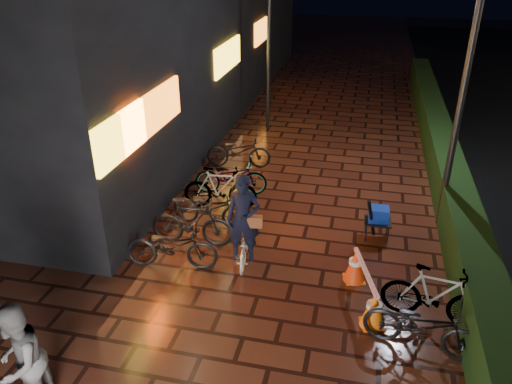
% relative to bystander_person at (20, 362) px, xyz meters
% --- Properties ---
extents(ground, '(80.00, 80.00, 0.00)m').
position_rel_bystander_person_xyz_m(ground, '(3.12, 2.59, -0.90)').
color(ground, '#381911').
rests_on(ground, ground).
extents(hedge, '(0.70, 20.00, 1.00)m').
position_rel_bystander_person_xyz_m(hedge, '(6.42, 10.59, -0.40)').
color(hedge, black).
rests_on(hedge, ground).
extents(bystander_person, '(0.85, 1.00, 1.80)m').
position_rel_bystander_person_xyz_m(bystander_person, '(0.00, 0.00, 0.00)').
color(bystander_person, '#525255').
rests_on(bystander_person, ground).
extents(lamp_post_hedge, '(0.52, 0.23, 5.51)m').
position_rel_bystander_person_xyz_m(lamp_post_hedge, '(6.11, 6.74, 2.13)').
color(lamp_post_hedge, black).
rests_on(lamp_post_hedge, ground).
extents(lamp_post_sf, '(0.46, 0.13, 4.77)m').
position_rel_bystander_person_xyz_m(lamp_post_sf, '(0.85, 12.38, 1.73)').
color(lamp_post_sf, black).
rests_on(lamp_post_sf, ground).
extents(cyclist, '(0.75, 1.44, 1.98)m').
position_rel_bystander_person_xyz_m(cyclist, '(2.05, 4.18, -0.16)').
color(cyclist, silver).
rests_on(cyclist, ground).
extents(traffic_barrier, '(0.84, 1.71, 0.69)m').
position_rel_bystander_person_xyz_m(traffic_barrier, '(4.48, 3.46, -0.56)').
color(traffic_barrier, orange).
rests_on(traffic_barrier, ground).
extents(cart_assembly, '(0.60, 0.62, 1.09)m').
position_rel_bystander_person_xyz_m(cart_assembly, '(4.67, 5.73, -0.34)').
color(cart_assembly, black).
rests_on(cart_assembly, ground).
extents(parked_bikes_storefront, '(2.22, 6.04, 1.09)m').
position_rel_bystander_person_xyz_m(parked_bikes_storefront, '(0.83, 6.04, -0.40)').
color(parked_bikes_storefront, black).
rests_on(parked_bikes_storefront, ground).
extents(parked_bikes_hedge, '(2.15, 1.61, 1.09)m').
position_rel_bystander_person_xyz_m(parked_bikes_hedge, '(5.52, 2.78, -0.39)').
color(parked_bikes_hedge, black).
rests_on(parked_bikes_hedge, ground).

